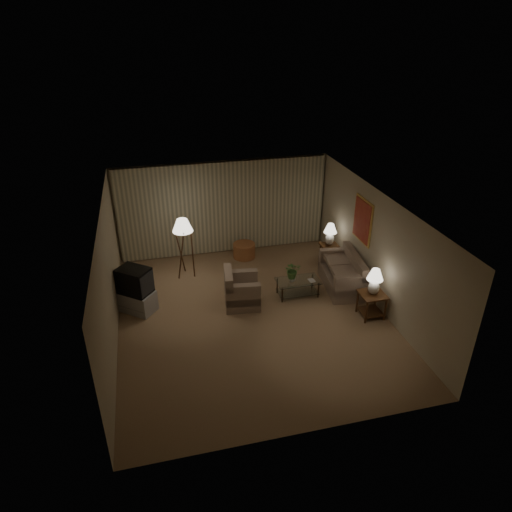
{
  "coord_description": "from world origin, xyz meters",
  "views": [
    {
      "loc": [
        -2.0,
        -8.5,
        6.11
      ],
      "look_at": [
        0.25,
        0.6,
        1.22
      ],
      "focal_mm": 32.0,
      "sensor_mm": 36.0,
      "label": 1
    }
  ],
  "objects": [
    {
      "name": "crt_tv",
      "position": [
        -2.55,
        0.85,
        0.8
      ],
      "size": [
        1.21,
        1.2,
        0.61
      ],
      "primitive_type": "cube",
      "rotation": [
        0.0,
        0.0,
        -0.68
      ],
      "color": "black",
      "rests_on": "tv_cabinet"
    },
    {
      "name": "ottoman",
      "position": [
        0.46,
        2.89,
        0.21
      ],
      "size": [
        0.67,
        0.67,
        0.42
      ],
      "primitive_type": "cylinder",
      "rotation": [
        0.0,
        0.0,
        0.07
      ],
      "color": "#B26B3C",
      "rests_on": "ground"
    },
    {
      "name": "vase",
      "position": [
        1.15,
        0.58,
        0.5
      ],
      "size": [
        0.2,
        0.2,
        0.17
      ],
      "primitive_type": "imported",
      "rotation": [
        0.0,
        0.0,
        -0.3
      ],
      "color": "silver",
      "rests_on": "coffee_table"
    },
    {
      "name": "armchair",
      "position": [
        -0.11,
        0.52,
        0.36
      ],
      "size": [
        1.06,
        1.03,
        0.72
      ],
      "rotation": [
        0.0,
        0.0,
        1.44
      ],
      "color": "gray",
      "rests_on": "ground"
    },
    {
      "name": "floor_lamp",
      "position": [
        -1.27,
        2.23,
        0.85
      ],
      "size": [
        0.53,
        0.53,
        1.63
      ],
      "color": "#39200F",
      "rests_on": "ground"
    },
    {
      "name": "tv_cabinet",
      "position": [
        -2.55,
        0.85,
        0.25
      ],
      "size": [
        1.31,
        1.3,
        0.5
      ],
      "primitive_type": "cube",
      "rotation": [
        0.0,
        0.0,
        -0.68
      ],
      "color": "#9E9EA0",
      "rests_on": "ground"
    },
    {
      "name": "flowers",
      "position": [
        1.15,
        0.58,
        0.79
      ],
      "size": [
        0.43,
        0.39,
        0.43
      ],
      "primitive_type": "imported",
      "rotation": [
        0.0,
        0.0,
        -0.17
      ],
      "color": "#477A36",
      "rests_on": "vase"
    },
    {
      "name": "coffee_table",
      "position": [
        1.3,
        0.58,
        0.28
      ],
      "size": [
        1.06,
        0.58,
        0.41
      ],
      "color": "silver",
      "rests_on": "ground"
    },
    {
      "name": "ground",
      "position": [
        0.0,
        0.0,
        0.0
      ],
      "size": [
        7.0,
        7.0,
        0.0
      ],
      "primitive_type": "plane",
      "color": "#967753",
      "rests_on": "ground"
    },
    {
      "name": "room_shell",
      "position": [
        0.02,
        1.51,
        1.75
      ],
      "size": [
        6.04,
        7.02,
        2.72
      ],
      "color": "#BCB391",
      "rests_on": "ground"
    },
    {
      "name": "table_lamp_far",
      "position": [
        2.65,
        1.93,
        0.96
      ],
      "size": [
        0.36,
        0.36,
        0.62
      ],
      "color": "white",
      "rests_on": "side_table_far"
    },
    {
      "name": "table_lamp_near",
      "position": [
        2.65,
        -0.67,
        0.97
      ],
      "size": [
        0.37,
        0.37,
        0.63
      ],
      "color": "white",
      "rests_on": "side_table_near"
    },
    {
      "name": "book",
      "position": [
        1.55,
        0.48,
        0.42
      ],
      "size": [
        0.17,
        0.21,
        0.02
      ],
      "primitive_type": "imported",
      "rotation": [
        0.0,
        0.0,
        0.12
      ],
      "color": "olive",
      "rests_on": "coffee_table"
    },
    {
      "name": "sofa",
      "position": [
        2.5,
        0.68,
        0.36
      ],
      "size": [
        1.81,
        1.21,
        0.72
      ],
      "rotation": [
        0.0,
        0.0,
        -1.7
      ],
      "color": "gray",
      "rests_on": "ground"
    },
    {
      "name": "side_table_far",
      "position": [
        2.65,
        1.93,
        0.39
      ],
      "size": [
        0.47,
        0.4,
        0.6
      ],
      "color": "#39200F",
      "rests_on": "ground"
    },
    {
      "name": "side_table_near",
      "position": [
        2.65,
        -0.67,
        0.41
      ],
      "size": [
        0.56,
        0.56,
        0.6
      ],
      "color": "#39200F",
      "rests_on": "ground"
    }
  ]
}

